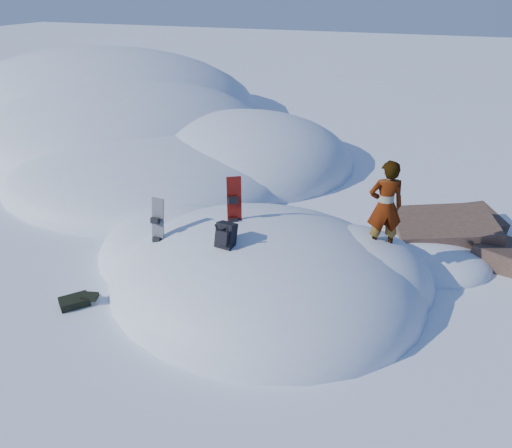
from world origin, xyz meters
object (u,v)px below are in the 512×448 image
(snowboard_dark, at_px, (157,232))
(person, at_px, (385,207))
(snowboard_red, at_px, (234,212))
(backpack, at_px, (225,236))

(snowboard_dark, xyz_separation_m, person, (4.47, 1.57, 0.64))
(person, bearing_deg, snowboard_red, -7.62)
(snowboard_red, bearing_deg, snowboard_dark, 177.41)
(backpack, bearing_deg, snowboard_dark, -178.82)
(snowboard_red, relative_size, snowboard_dark, 1.11)
(snowboard_red, distance_m, backpack, 1.02)
(backpack, xyz_separation_m, person, (2.79, 1.78, 0.32))
(snowboard_dark, height_order, person, person)
(snowboard_red, bearing_deg, backpack, -107.41)
(snowboard_dark, relative_size, person, 0.75)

